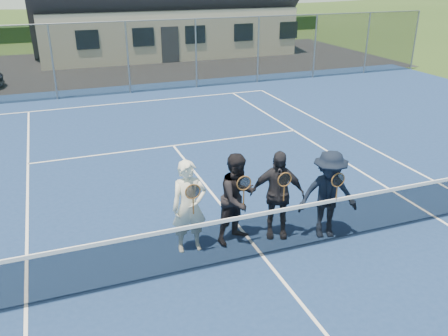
{
  "coord_description": "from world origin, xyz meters",
  "views": [
    {
      "loc": [
        -3.32,
        -6.74,
        4.95
      ],
      "look_at": [
        -0.21,
        1.5,
        1.25
      ],
      "focal_mm": 38.0,
      "sensor_mm": 36.0,
      "label": 1
    }
  ],
  "objects_px": {
    "player_a": "(189,207)",
    "player_b": "(238,198)",
    "player_d": "(328,195)",
    "tennis_net": "(264,232)",
    "player_c": "(277,194)"
  },
  "relations": [
    {
      "from": "player_c",
      "to": "player_d",
      "type": "height_order",
      "value": "same"
    },
    {
      "from": "player_a",
      "to": "player_b",
      "type": "xyz_separation_m",
      "value": [
        0.98,
        0.01,
        -0.0
      ]
    },
    {
      "from": "player_d",
      "to": "player_a",
      "type": "bearing_deg",
      "value": 170.05
    },
    {
      "from": "tennis_net",
      "to": "player_a",
      "type": "height_order",
      "value": "player_a"
    },
    {
      "from": "player_a",
      "to": "player_d",
      "type": "height_order",
      "value": "same"
    },
    {
      "from": "player_a",
      "to": "player_b",
      "type": "distance_m",
      "value": 0.98
    },
    {
      "from": "tennis_net",
      "to": "player_c",
      "type": "bearing_deg",
      "value": 48.05
    },
    {
      "from": "tennis_net",
      "to": "player_b",
      "type": "xyz_separation_m",
      "value": [
        -0.2,
        0.75,
        0.38
      ]
    },
    {
      "from": "player_a",
      "to": "player_b",
      "type": "bearing_deg",
      "value": 0.8
    },
    {
      "from": "player_b",
      "to": "player_d",
      "type": "relative_size",
      "value": 1.0
    },
    {
      "from": "tennis_net",
      "to": "player_a",
      "type": "distance_m",
      "value": 1.44
    },
    {
      "from": "tennis_net",
      "to": "player_d",
      "type": "distance_m",
      "value": 1.56
    },
    {
      "from": "player_b",
      "to": "player_d",
      "type": "xyz_separation_m",
      "value": [
        1.69,
        -0.48,
        -0.0
      ]
    },
    {
      "from": "player_c",
      "to": "player_d",
      "type": "distance_m",
      "value": 0.99
    },
    {
      "from": "tennis_net",
      "to": "player_b",
      "type": "distance_m",
      "value": 0.86
    }
  ]
}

